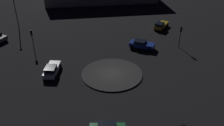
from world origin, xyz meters
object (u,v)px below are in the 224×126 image
car_white (52,70)px  traffic_light_west (32,36)px  streetlamp_west (14,1)px  car_yellow (161,25)px  traffic_light_north (181,33)px  car_blue (142,44)px

car_white → traffic_light_west: traffic_light_west is taller
traffic_light_west → streetlamp_west: bearing=149.2°
car_yellow → traffic_light_north: (6.14, -6.81, 2.03)m
car_yellow → car_white: 26.38m
streetlamp_west → car_white: bearing=-27.5°
car_blue → streetlamp_west: (-27.29, -4.45, 4.85)m
traffic_light_west → traffic_light_north: bearing=32.4°
car_white → streetlamp_west: bearing=33.4°
car_blue → car_white: car_blue is taller
car_white → car_blue: bearing=-56.6°
car_blue → traffic_light_west: traffic_light_west is taller
car_white → traffic_light_west: 9.13m
traffic_light_west → traffic_light_north: traffic_light_north is taller
car_white → traffic_light_west: size_ratio=1.20×
car_blue → streetlamp_west: 28.07m
car_yellow → car_blue: bearing=-176.6°
car_yellow → traffic_light_west: bearing=145.1°
car_blue → car_white: 16.56m
car_white → car_yellow: bearing=-44.5°
car_white → traffic_light_north: bearing=-64.4°
streetlamp_west → car_blue: bearing=9.3°
car_blue → car_yellow: size_ratio=1.07×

